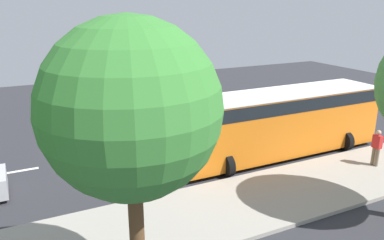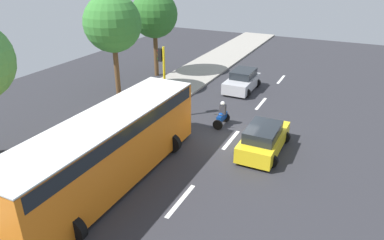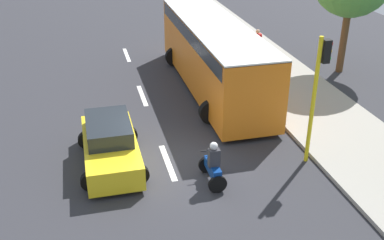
{
  "view_description": "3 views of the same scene",
  "coord_description": "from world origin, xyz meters",
  "px_view_note": "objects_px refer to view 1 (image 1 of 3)",
  "views": [
    {
      "loc": [
        17.6,
        -5.51,
        7.31
      ],
      "look_at": [
        1.05,
        2.56,
        1.6
      ],
      "focal_mm": 35.69,
      "sensor_mm": 36.0,
      "label": 1
    },
    {
      "loc": [
        -5.63,
        16.49,
        9.1
      ],
      "look_at": [
        2.28,
        0.24,
        0.86
      ],
      "focal_mm": 33.05,
      "sensor_mm": 36.0,
      "label": 2
    },
    {
      "loc": [
        -2.52,
        -13.54,
        8.59
      ],
      "look_at": [
        0.94,
        0.25,
        1.43
      ],
      "focal_mm": 43.16,
      "sensor_mm": 36.0,
      "label": 3
    }
  ],
  "objects_px": {
    "motorcycle": "(114,152)",
    "city_bus": "(278,119)",
    "street_tree_south": "(131,110)",
    "traffic_light_corner": "(149,126)",
    "car_yellow_cab": "(135,126)",
    "pedestrian_near_signal": "(377,147)"
  },
  "relations": [
    {
      "from": "car_yellow_cab",
      "to": "street_tree_south",
      "type": "bearing_deg",
      "value": -17.35
    },
    {
      "from": "motorcycle",
      "to": "city_bus",
      "type": "bearing_deg",
      "value": 73.61
    },
    {
      "from": "street_tree_south",
      "to": "car_yellow_cab",
      "type": "bearing_deg",
      "value": 162.65
    },
    {
      "from": "city_bus",
      "to": "traffic_light_corner",
      "type": "height_order",
      "value": "traffic_light_corner"
    },
    {
      "from": "pedestrian_near_signal",
      "to": "street_tree_south",
      "type": "height_order",
      "value": "street_tree_south"
    },
    {
      "from": "motorcycle",
      "to": "pedestrian_near_signal",
      "type": "distance_m",
      "value": 12.0
    },
    {
      "from": "pedestrian_near_signal",
      "to": "traffic_light_corner",
      "type": "height_order",
      "value": "traffic_light_corner"
    },
    {
      "from": "pedestrian_near_signal",
      "to": "traffic_light_corner",
      "type": "relative_size",
      "value": 0.38
    },
    {
      "from": "motorcycle",
      "to": "pedestrian_near_signal",
      "type": "bearing_deg",
      "value": 62.08
    },
    {
      "from": "pedestrian_near_signal",
      "to": "traffic_light_corner",
      "type": "bearing_deg",
      "value": -100.9
    },
    {
      "from": "motorcycle",
      "to": "car_yellow_cab",
      "type": "bearing_deg",
      "value": 146.9
    },
    {
      "from": "car_yellow_cab",
      "to": "city_bus",
      "type": "height_order",
      "value": "city_bus"
    },
    {
      "from": "motorcycle",
      "to": "street_tree_south",
      "type": "xyz_separation_m",
      "value": [
        8.83,
        -1.72,
        4.47
      ]
    },
    {
      "from": "city_bus",
      "to": "traffic_light_corner",
      "type": "xyz_separation_m",
      "value": [
        1.43,
        -7.14,
        1.08
      ]
    },
    {
      "from": "pedestrian_near_signal",
      "to": "street_tree_south",
      "type": "bearing_deg",
      "value": -75.37
    },
    {
      "from": "city_bus",
      "to": "street_tree_south",
      "type": "height_order",
      "value": "street_tree_south"
    },
    {
      "from": "motorcycle",
      "to": "pedestrian_near_signal",
      "type": "xyz_separation_m",
      "value": [
        5.62,
        10.6,
        0.42
      ]
    },
    {
      "from": "car_yellow_cab",
      "to": "traffic_light_corner",
      "type": "relative_size",
      "value": 0.93
    },
    {
      "from": "car_yellow_cab",
      "to": "motorcycle",
      "type": "distance_m",
      "value": 3.67
    },
    {
      "from": "city_bus",
      "to": "traffic_light_corner",
      "type": "bearing_deg",
      "value": -78.69
    },
    {
      "from": "car_yellow_cab",
      "to": "pedestrian_near_signal",
      "type": "bearing_deg",
      "value": 44.67
    },
    {
      "from": "pedestrian_near_signal",
      "to": "car_yellow_cab",
      "type": "bearing_deg",
      "value": -135.33
    }
  ]
}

